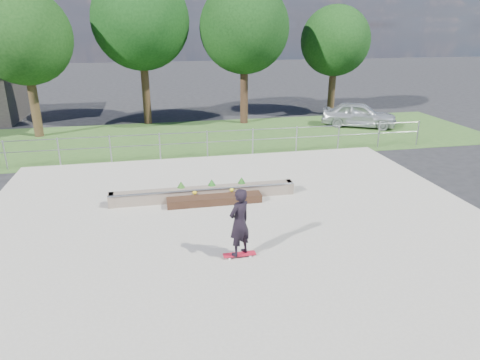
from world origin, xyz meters
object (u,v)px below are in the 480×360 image
Objects in this scene: skateboarder at (239,223)px; grind_ledge at (204,193)px; planter_bed at (213,194)px; parked_car at (359,115)px.

grind_ledge is at bearing 95.84° from skateboarder.
skateboarder reaches higher than planter_bed.
grind_ledge is 1.49× the size of parked_car.
planter_bed is at bearing 91.62° from skateboarder.
grind_ledge is 0.29m from planter_bed.
skateboarder reaches higher than parked_car.
parked_car reaches higher than grind_ledge.
grind_ledge is 13.39m from parked_car.
skateboarder is at bearing -88.38° from planter_bed.
grind_ledge is 3.95m from skateboarder.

